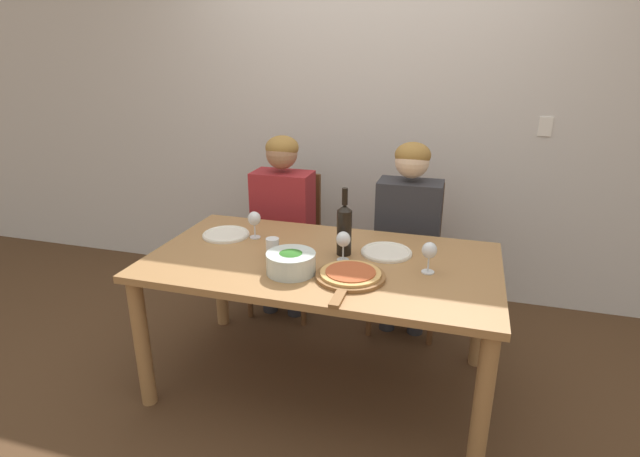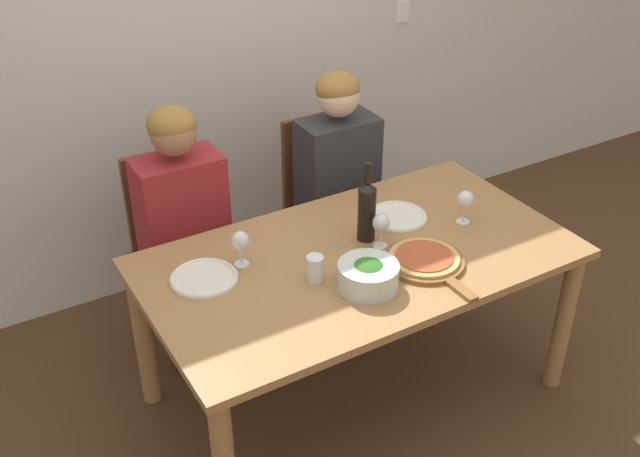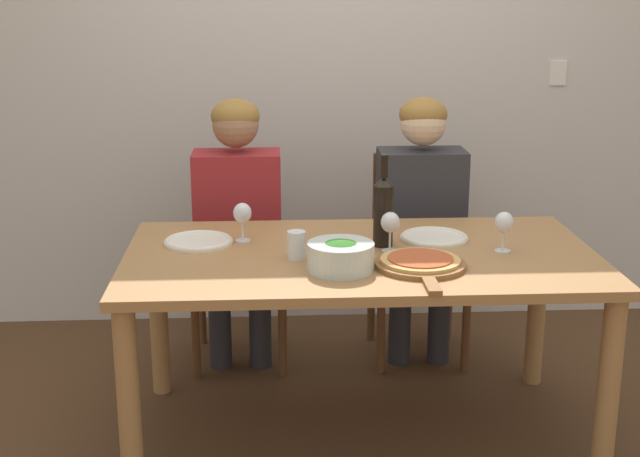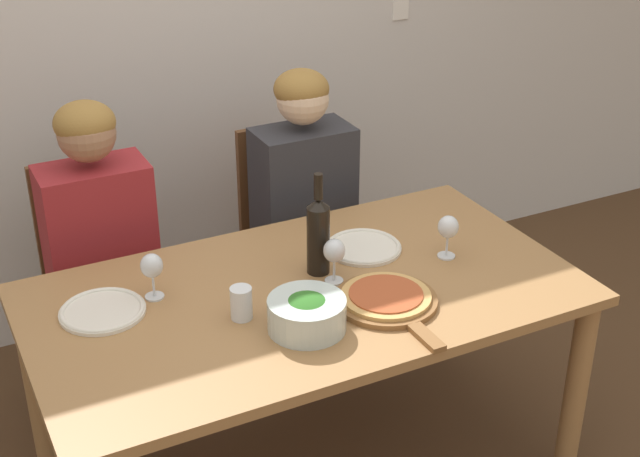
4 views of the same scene
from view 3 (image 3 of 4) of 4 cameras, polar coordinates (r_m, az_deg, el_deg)
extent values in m
plane|color=#4C331E|center=(3.54, 2.48, -12.93)|extent=(40.00, 40.00, 0.00)
cube|color=silver|center=(4.41, 1.00, 11.16)|extent=(10.00, 0.05, 2.70)
cube|color=white|center=(4.61, 15.00, 9.58)|extent=(0.08, 0.01, 0.12)
cube|color=#9E7042|center=(3.26, 2.63, -1.86)|extent=(1.72, 0.95, 0.04)
cylinder|color=#9E7042|center=(3.04, -12.13, -11.03)|extent=(0.08, 0.08, 0.70)
cylinder|color=#9E7042|center=(3.21, 17.95, -10.00)|extent=(0.08, 0.08, 0.70)
cylinder|color=#9E7042|center=(3.79, -10.30, -5.45)|extent=(0.08, 0.08, 0.70)
cylinder|color=#9E7042|center=(3.92, 13.70, -4.89)|extent=(0.08, 0.08, 0.70)
cube|color=brown|center=(4.04, -5.18, -2.86)|extent=(0.42, 0.42, 0.04)
cube|color=brown|center=(4.15, -5.19, 1.42)|extent=(0.38, 0.03, 0.49)
cylinder|color=brown|center=(3.95, -7.96, -6.77)|extent=(0.04, 0.04, 0.40)
cylinder|color=brown|center=(3.93, -2.40, -6.71)|extent=(0.04, 0.04, 0.40)
cylinder|color=brown|center=(4.30, -7.57, -4.84)|extent=(0.04, 0.04, 0.40)
cylinder|color=brown|center=(4.29, -2.49, -4.78)|extent=(0.04, 0.04, 0.40)
cube|color=brown|center=(4.09, 6.29, -2.65)|extent=(0.42, 0.42, 0.04)
cube|color=brown|center=(4.20, 5.96, 1.58)|extent=(0.38, 0.03, 0.49)
cylinder|color=brown|center=(3.96, 3.91, -6.56)|extent=(0.04, 0.04, 0.40)
cylinder|color=brown|center=(4.03, 9.32, -6.37)|extent=(0.04, 0.04, 0.40)
cylinder|color=brown|center=(4.31, 3.29, -4.66)|extent=(0.04, 0.04, 0.40)
cylinder|color=brown|center=(4.37, 8.26, -4.52)|extent=(0.04, 0.04, 0.40)
cylinder|color=#28282D|center=(4.03, -6.43, -5.93)|extent=(0.10, 0.10, 0.44)
cylinder|color=#28282D|center=(4.03, -3.86, -5.90)|extent=(0.10, 0.10, 0.44)
cube|color=maroon|center=(3.94, -5.29, 1.03)|extent=(0.38, 0.22, 0.54)
cylinder|color=maroon|center=(3.76, -8.40, -2.16)|extent=(0.07, 0.31, 0.14)
cylinder|color=maroon|center=(3.74, -2.29, -2.07)|extent=(0.07, 0.31, 0.14)
sphere|color=#9E7051|center=(3.86, -5.44, 6.64)|extent=(0.20, 0.20, 0.20)
ellipsoid|color=olive|center=(3.86, -5.44, 7.18)|extent=(0.21, 0.21, 0.15)
cylinder|color=#28282D|center=(4.07, 5.13, -5.70)|extent=(0.10, 0.10, 0.44)
cylinder|color=#28282D|center=(4.10, 7.63, -5.62)|extent=(0.10, 0.10, 0.44)
cube|color=#2D2D33|center=(3.99, 6.46, 1.19)|extent=(0.38, 0.22, 0.54)
cylinder|color=#2D2D33|center=(3.77, 4.00, -1.96)|extent=(0.07, 0.31, 0.14)
cylinder|color=#2D2D33|center=(3.84, 9.94, -1.83)|extent=(0.07, 0.31, 0.14)
sphere|color=beige|center=(3.91, 6.63, 6.73)|extent=(0.20, 0.20, 0.20)
ellipsoid|color=olive|center=(3.92, 6.62, 7.26)|extent=(0.21, 0.21, 0.15)
cylinder|color=black|center=(3.32, 4.07, 0.82)|extent=(0.08, 0.08, 0.23)
cone|color=black|center=(3.29, 4.12, 3.02)|extent=(0.08, 0.08, 0.03)
cylinder|color=black|center=(3.28, 4.14, 4.00)|extent=(0.03, 0.03, 0.09)
cylinder|color=silver|center=(3.05, 1.34, -1.82)|extent=(0.23, 0.23, 0.10)
ellipsoid|color=#2D6B23|center=(3.05, 1.34, -1.73)|extent=(0.19, 0.19, 0.11)
cylinder|color=silver|center=(3.40, -7.78, -0.86)|extent=(0.26, 0.26, 0.01)
torus|color=silver|center=(3.40, -7.78, -0.76)|extent=(0.25, 0.25, 0.02)
cylinder|color=silver|center=(3.45, 7.30, -0.62)|extent=(0.26, 0.26, 0.01)
torus|color=silver|center=(3.44, 7.31, -0.52)|extent=(0.25, 0.25, 0.02)
cylinder|color=brown|center=(3.11, 6.43, -2.31)|extent=(0.32, 0.32, 0.02)
cube|color=brown|center=(2.90, 7.18, -3.70)|extent=(0.04, 0.14, 0.02)
cylinder|color=tan|center=(3.11, 6.44, -2.05)|extent=(0.28, 0.28, 0.01)
cylinder|color=#AD4C28|center=(3.10, 6.44, -1.91)|extent=(0.23, 0.23, 0.01)
cylinder|color=silver|center=(3.41, -4.95, -0.78)|extent=(0.06, 0.06, 0.01)
cylinder|color=silver|center=(3.40, -4.96, -0.12)|extent=(0.01, 0.01, 0.07)
ellipsoid|color=silver|center=(3.38, -4.99, 1.00)|extent=(0.07, 0.07, 0.08)
ellipsoid|color=maroon|center=(3.38, -4.99, 0.80)|extent=(0.06, 0.06, 0.03)
cylinder|color=silver|center=(3.33, 11.60, -1.42)|extent=(0.06, 0.06, 0.01)
cylinder|color=silver|center=(3.32, 11.64, -0.75)|extent=(0.01, 0.01, 0.07)
ellipsoid|color=silver|center=(3.30, 11.70, 0.40)|extent=(0.07, 0.07, 0.08)
ellipsoid|color=maroon|center=(3.31, 11.69, 0.19)|extent=(0.06, 0.06, 0.03)
cylinder|color=silver|center=(3.28, 4.48, -1.44)|extent=(0.06, 0.06, 0.01)
cylinder|color=silver|center=(3.26, 4.50, -0.77)|extent=(0.01, 0.01, 0.07)
ellipsoid|color=silver|center=(3.25, 4.52, 0.40)|extent=(0.07, 0.07, 0.08)
ellipsoid|color=maroon|center=(3.25, 4.52, 0.19)|extent=(0.06, 0.06, 0.03)
cylinder|color=silver|center=(3.17, -1.52, -1.07)|extent=(0.07, 0.07, 0.10)
camera|label=1|loc=(1.33, 44.88, 12.18)|focal=28.00mm
camera|label=2|loc=(1.64, -56.76, 34.25)|focal=42.00mm
camera|label=4|loc=(1.27, -46.71, 33.43)|focal=50.00mm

